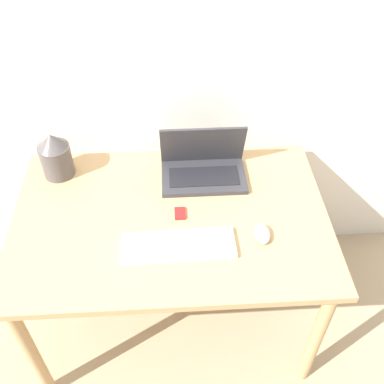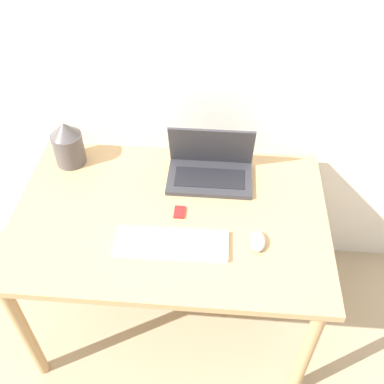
{
  "view_description": "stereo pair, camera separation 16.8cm",
  "coord_description": "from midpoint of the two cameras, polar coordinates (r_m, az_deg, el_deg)",
  "views": [
    {
      "loc": [
        0.01,
        -0.77,
        1.98
      ],
      "look_at": [
        0.08,
        0.42,
        0.8
      ],
      "focal_mm": 42.0,
      "sensor_mm": 36.0,
      "label": 1
    },
    {
      "loc": [
        0.18,
        -0.77,
        1.98
      ],
      "look_at": [
        0.08,
        0.42,
        0.8
      ],
      "focal_mm": 42.0,
      "sensor_mm": 36.0,
      "label": 2
    }
  ],
  "objects": [
    {
      "name": "mouse",
      "position": [
        1.65,
        6.05,
        -5.44
      ],
      "size": [
        0.06,
        0.1,
        0.03
      ],
      "color": "silver",
      "rests_on": "desk"
    },
    {
      "name": "wall_back",
      "position": [
        1.79,
        -6.62,
        20.27
      ],
      "size": [
        6.0,
        0.05,
        2.5
      ],
      "color": "white",
      "rests_on": "ground_plane"
    },
    {
      "name": "laptop",
      "position": [
        1.86,
        -1.14,
        3.26
      ],
      "size": [
        0.35,
        0.22,
        0.23
      ],
      "color": "#333338",
      "rests_on": "desk"
    },
    {
      "name": "mp3_player",
      "position": [
        1.73,
        -4.29,
        -2.86
      ],
      "size": [
        0.04,
        0.06,
        0.01
      ],
      "color": "red",
      "rests_on": "desk"
    },
    {
      "name": "desk",
      "position": [
        1.79,
        -5.33,
        -4.94
      ],
      "size": [
        1.21,
        0.8,
        0.7
      ],
      "color": "tan",
      "rests_on": "ground_plane"
    },
    {
      "name": "vase",
      "position": [
        1.94,
        -19.38,
        4.34
      ],
      "size": [
        0.13,
        0.13,
        0.2
      ],
      "color": "#514C4C",
      "rests_on": "desk"
    },
    {
      "name": "keyboard",
      "position": [
        1.62,
        -4.68,
        -6.95
      ],
      "size": [
        0.41,
        0.14,
        0.02
      ],
      "color": "white",
      "rests_on": "desk"
    }
  ]
}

